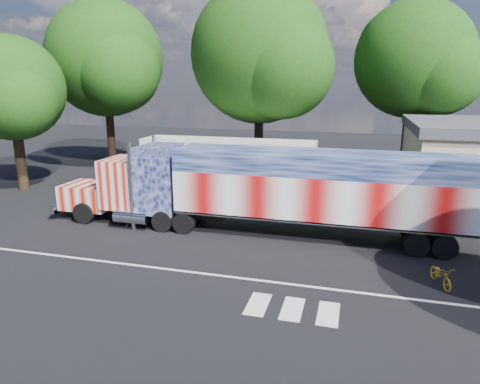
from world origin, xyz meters
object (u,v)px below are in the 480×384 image
(woman, at_px, (129,211))
(coach_bus, at_px, (228,164))
(tree_ne_a, at_px, (416,60))
(semi_truck, at_px, (264,188))
(tree_nw_a, at_px, (107,59))
(tree_w_a, at_px, (12,89))
(bicycle, at_px, (441,275))
(tree_n_mid, at_px, (262,55))

(woman, bearing_deg, coach_bus, 84.29)
(tree_ne_a, bearing_deg, semi_truck, -116.59)
(semi_truck, relative_size, coach_bus, 1.75)
(coach_bus, xyz_separation_m, tree_nw_a, (-12.60, 5.57, 7.57))
(tree_ne_a, bearing_deg, tree_w_a, -156.00)
(bicycle, height_order, tree_nw_a, tree_nw_a)
(coach_bus, height_order, bicycle, coach_bus)
(bicycle, distance_m, tree_nw_a, 31.83)
(tree_n_mid, bearing_deg, bicycle, -57.74)
(coach_bus, xyz_separation_m, bicycle, (12.17, -12.28, -1.45))
(tree_n_mid, distance_m, tree_ne_a, 11.88)
(semi_truck, height_order, tree_w_a, tree_w_a)
(tree_nw_a, distance_m, tree_w_a, 9.81)
(coach_bus, height_order, woman, coach_bus)
(coach_bus, bearing_deg, tree_n_mid, 75.87)
(tree_w_a, bearing_deg, semi_truck, -13.59)
(semi_truck, distance_m, tree_n_mid, 15.47)
(bicycle, bearing_deg, tree_nw_a, 126.80)
(bicycle, xyz_separation_m, tree_w_a, (-26.34, 8.47, 6.61))
(bicycle, distance_m, tree_ne_a, 22.23)
(tree_w_a, bearing_deg, woman, -25.60)
(bicycle, xyz_separation_m, tree_ne_a, (0.54, 20.44, 8.72))
(coach_bus, xyz_separation_m, tree_w_a, (-14.17, -3.81, 5.16))
(tree_nw_a, bearing_deg, woman, -56.16)
(coach_bus, bearing_deg, tree_ne_a, 32.70)
(semi_truck, relative_size, woman, 11.87)
(tree_nw_a, relative_size, tree_w_a, 1.36)
(coach_bus, relative_size, tree_w_a, 1.16)
(bicycle, relative_size, tree_nw_a, 0.11)
(semi_truck, xyz_separation_m, woman, (-7.06, -1.04, -1.45))
(tree_n_mid, relative_size, tree_w_a, 1.40)
(tree_nw_a, bearing_deg, tree_w_a, -99.49)
(tree_nw_a, relative_size, tree_ne_a, 1.06)
(semi_truck, height_order, tree_nw_a, tree_nw_a)
(woman, distance_m, tree_w_a, 14.21)
(coach_bus, bearing_deg, tree_w_a, -164.95)
(tree_nw_a, xyz_separation_m, tree_w_a, (-1.57, -9.38, -2.41))
(coach_bus, distance_m, woman, 9.75)
(woman, height_order, tree_ne_a, tree_ne_a)
(tree_n_mid, xyz_separation_m, tree_nw_a, (-13.86, 0.56, -0.11))
(tree_ne_a, relative_size, tree_w_a, 1.29)
(tree_nw_a, height_order, tree_ne_a, tree_nw_a)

